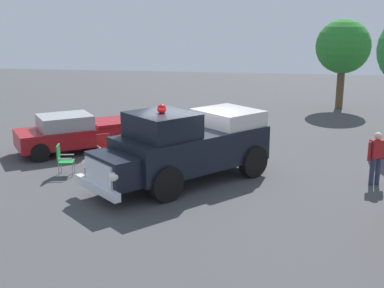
{
  "coord_description": "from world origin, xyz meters",
  "views": [
    {
      "loc": [
        -2.56,
        15.18,
        5.2
      ],
      "look_at": [
        -0.17,
        0.03,
        1.19
      ],
      "focal_mm": 47.11,
      "sensor_mm": 36.0,
      "label": 1
    }
  ],
  "objects": [
    {
      "name": "ground_plane",
      "position": [
        0.0,
        0.0,
        0.0
      ],
      "size": [
        60.0,
        60.0,
        0.0
      ],
      "primitive_type": "plane",
      "color": "#424244"
    },
    {
      "name": "spectator_seated",
      "position": [
        1.84,
        -5.44,
        0.7
      ],
      "size": [
        0.64,
        0.64,
        1.29
      ],
      "color": "#383842",
      "rests_on": "ground"
    },
    {
      "name": "vintage_fire_truck",
      "position": [
        -0.02,
        0.2,
        1.2
      ],
      "size": [
        5.6,
        5.87,
        2.59
      ],
      "color": "black",
      "rests_on": "ground"
    },
    {
      "name": "lawn_chair_spare",
      "position": [
        4.12,
        0.17,
        0.59
      ],
      "size": [
        0.6,
        0.6,
        1.02
      ],
      "color": "#B7BABF",
      "rests_on": "ground"
    },
    {
      "name": "lawn_chair_near_truck",
      "position": [
        1.75,
        -5.53,
        0.59
      ],
      "size": [
        0.69,
        0.69,
        1.02
      ],
      "color": "#B7BABF",
      "rests_on": "ground"
    },
    {
      "name": "lawn_chair_by_car",
      "position": [
        3.22,
        -1.46,
        0.59
      ],
      "size": [
        0.69,
        0.69,
        1.02
      ],
      "color": "#B7BABF",
      "rests_on": "ground"
    },
    {
      "name": "spectator_standing",
      "position": [
        -5.85,
        -0.41,
        0.96
      ],
      "size": [
        0.61,
        0.43,
        1.68
      ],
      "color": "#2D334C",
      "rests_on": "ground"
    },
    {
      "name": "oak_tree_right",
      "position": [
        -6.37,
        -13.6,
        3.4
      ],
      "size": [
        2.96,
        2.96,
        4.91
      ],
      "color": "brown",
      "rests_on": "ground"
    },
    {
      "name": "classic_hot_rod",
      "position": [
        4.83,
        -2.69,
        0.75
      ],
      "size": [
        4.61,
        4.08,
        1.46
      ],
      "color": "black",
      "rests_on": "ground"
    }
  ]
}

